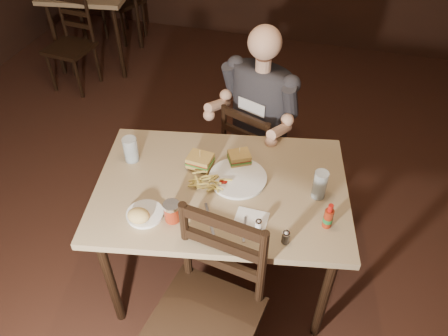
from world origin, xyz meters
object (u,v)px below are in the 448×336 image
(diner, at_px, (258,99))
(glass_left, at_px, (131,150))
(chair_near, at_px, (204,322))
(bg_chair_near, at_px, (69,48))
(main_table, at_px, (221,196))
(syrup_dispenser, at_px, (172,212))
(dinner_plate, at_px, (238,179))
(hot_sauce, at_px, (329,216))
(bg_chair_far, at_px, (121,2))
(glass_right, at_px, (320,185))
(side_plate, at_px, (145,215))
(chair_far, at_px, (258,153))

(diner, relative_size, glass_left, 6.30)
(chair_near, xyz_separation_m, bg_chair_near, (-2.05, 2.29, -0.08))
(main_table, xyz_separation_m, syrup_dispenser, (-0.16, -0.27, 0.13))
(dinner_plate, distance_m, hot_sauce, 0.51)
(bg_chair_near, relative_size, syrup_dispenser, 8.08)
(bg_chair_far, relative_size, hot_sauce, 6.04)
(chair_near, xyz_separation_m, syrup_dispenser, (-0.24, 0.32, 0.33))
(glass_right, xyz_separation_m, side_plate, (-0.77, -0.35, -0.07))
(main_table, relative_size, side_plate, 8.23)
(bg_chair_near, relative_size, diner, 0.93)
(dinner_plate, bearing_deg, chair_far, 91.42)
(chair_far, distance_m, side_plate, 1.11)
(diner, distance_m, syrup_dispenser, 0.95)
(chair_near, distance_m, bg_chair_near, 3.07)
(dinner_plate, bearing_deg, hot_sauce, -21.27)
(chair_far, bearing_deg, glass_right, 143.54)
(chair_near, bearing_deg, glass_right, 67.75)
(diner, bearing_deg, side_plate, -89.00)
(main_table, relative_size, bg_chair_far, 1.68)
(chair_far, bearing_deg, diner, 90.00)
(main_table, height_order, bg_chair_far, bg_chair_far)
(dinner_plate, height_order, glass_right, glass_right)
(chair_far, xyz_separation_m, glass_left, (-0.57, -0.64, 0.42))
(main_table, xyz_separation_m, dinner_plate, (0.07, 0.07, 0.08))
(bg_chair_far, relative_size, diner, 0.95)
(main_table, bearing_deg, hot_sauce, -12.18)
(chair_far, xyz_separation_m, glass_right, (0.42, -0.64, 0.43))
(bg_chair_near, height_order, glass_right, glass_right)
(bg_chair_near, relative_size, glass_right, 5.31)
(bg_chair_far, distance_m, diner, 2.97)
(dinner_plate, bearing_deg, main_table, -135.72)
(dinner_plate, distance_m, glass_right, 0.41)
(side_plate, bearing_deg, bg_chair_near, 129.95)
(chair_near, bearing_deg, glass_left, 141.39)
(main_table, xyz_separation_m, bg_chair_near, (-1.96, 1.71, -0.28))
(bg_chair_near, bearing_deg, diner, -21.11)
(glass_right, xyz_separation_m, hot_sauce, (0.06, -0.18, -0.01))
(glass_left, height_order, hot_sauce, glass_left)
(chair_near, height_order, diner, diner)
(hot_sauce, relative_size, syrup_dispenser, 1.36)
(chair_far, distance_m, dinner_plate, 0.73)
(main_table, bearing_deg, bg_chair_far, 124.94)
(dinner_plate, relative_size, glass_left, 2.06)
(dinner_plate, distance_m, syrup_dispenser, 0.41)
(main_table, relative_size, hot_sauce, 10.13)
(main_table, xyz_separation_m, chair_near, (0.09, -0.59, -0.20))
(diner, bearing_deg, bg_chair_near, 172.51)
(chair_far, xyz_separation_m, diner, (-0.02, -0.04, 0.46))
(chair_near, relative_size, diner, 1.11)
(dinner_plate, bearing_deg, bg_chair_near, 141.06)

